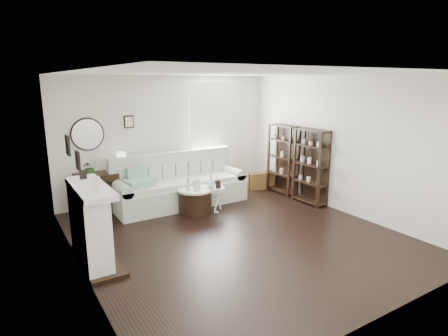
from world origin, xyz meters
TOP-DOWN VIEW (x-y plane):
  - room at (0.73, 2.70)m, footprint 5.50×5.50m
  - fireplace at (-2.32, 0.30)m, footprint 0.50×1.40m
  - shelf_unit_far at (2.33, 1.55)m, footprint 0.30×0.80m
  - shelf_unit_near at (2.33, 0.65)m, footprint 0.30×0.80m
  - sofa at (-0.10, 2.09)m, footprint 2.79×0.97m
  - quilt at (-1.01, 1.95)m, footprint 0.62×0.54m
  - suitcase at (2.10, 2.07)m, footprint 0.63×0.28m
  - dresser at (-1.52, 2.47)m, footprint 1.18×0.51m
  - table_lamp at (-1.18, 2.47)m, footprint 0.32×0.32m
  - potted_plant at (-1.82, 2.42)m, footprint 0.32×0.29m
  - drum_table at (-0.06, 1.40)m, footprint 0.72×0.72m
  - pedestal_table at (0.31, 1.26)m, footprint 0.42×0.42m
  - eiffel_drum at (0.02, 1.45)m, footprint 0.13×0.13m
  - bottle_drum at (-0.24, 1.32)m, footprint 0.07×0.07m
  - card_frame_drum at (-0.11, 1.22)m, footprint 0.18×0.10m
  - eiffel_ped at (0.39, 1.29)m, footprint 0.13×0.13m
  - flask_ped at (0.23, 1.28)m, footprint 0.15×0.15m
  - card_frame_ped at (0.32, 1.15)m, footprint 0.12×0.05m

SIDE VIEW (x-z plane):
  - suitcase at x=2.10m, z-range 0.00..0.41m
  - drum_table at x=-0.06m, z-range 0.00..0.50m
  - sofa at x=-0.10m, z-range -0.18..0.90m
  - dresser at x=-1.52m, z-range 0.00..0.79m
  - pedestal_table at x=0.31m, z-range 0.21..0.71m
  - fireplace at x=-2.32m, z-range -0.38..1.46m
  - card_frame_ped at x=0.32m, z-range 0.51..0.66m
  - eiffel_drum at x=0.02m, z-range 0.50..0.69m
  - eiffel_ped at x=0.39m, z-range 0.51..0.70m
  - card_frame_drum at x=-0.11m, z-range 0.50..0.72m
  - quilt at x=-1.01m, z-range 0.56..0.70m
  - flask_ped at x=0.23m, z-range 0.51..0.79m
  - bottle_drum at x=-0.24m, z-range 0.50..0.81m
  - shelf_unit_far at x=2.33m, z-range 0.00..1.60m
  - shelf_unit_near at x=2.33m, z-range 0.00..1.60m
  - potted_plant at x=-1.82m, z-range 0.79..1.10m
  - table_lamp at x=-1.18m, z-range 0.79..1.17m
  - room at x=0.73m, z-range -1.15..4.35m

